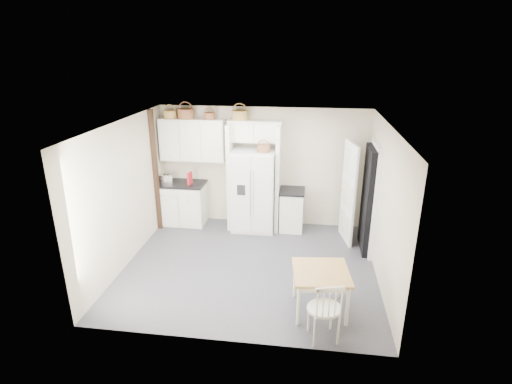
# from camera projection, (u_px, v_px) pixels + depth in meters

# --- Properties ---
(floor) EXTENTS (4.50, 4.50, 0.00)m
(floor) POSITION_uv_depth(u_px,v_px,m) (250.00, 266.00, 7.30)
(floor) COLOR #4F4F56
(floor) RESTS_ON ground
(ceiling) EXTENTS (4.50, 4.50, 0.00)m
(ceiling) POSITION_uv_depth(u_px,v_px,m) (249.00, 125.00, 6.41)
(ceiling) COLOR white
(ceiling) RESTS_ON wall_back
(wall_back) EXTENTS (4.50, 0.00, 4.50)m
(wall_back) POSITION_uv_depth(u_px,v_px,m) (263.00, 167.00, 8.72)
(wall_back) COLOR #B9AF91
(wall_back) RESTS_ON floor
(wall_left) EXTENTS (0.00, 4.00, 4.00)m
(wall_left) POSITION_uv_depth(u_px,v_px,m) (125.00, 194.00, 7.14)
(wall_left) COLOR #B9AF91
(wall_left) RESTS_ON floor
(wall_right) EXTENTS (0.00, 4.00, 4.00)m
(wall_right) POSITION_uv_depth(u_px,v_px,m) (384.00, 206.00, 6.57)
(wall_right) COLOR #B9AF91
(wall_right) RESTS_ON floor
(refrigerator) EXTENTS (0.91, 0.73, 1.76)m
(refrigerator) POSITION_uv_depth(u_px,v_px,m) (254.00, 191.00, 8.53)
(refrigerator) COLOR silver
(refrigerator) RESTS_ON floor
(base_cab_left) EXTENTS (0.99, 0.63, 0.92)m
(base_cab_left) POSITION_uv_depth(u_px,v_px,m) (183.00, 204.00, 8.95)
(base_cab_left) COLOR white
(base_cab_left) RESTS_ON floor
(base_cab_right) EXTENTS (0.49, 0.59, 0.86)m
(base_cab_right) POSITION_uv_depth(u_px,v_px,m) (292.00, 210.00, 8.65)
(base_cab_right) COLOR white
(base_cab_right) RESTS_ON floor
(dining_table) EXTENTS (0.90, 0.90, 0.68)m
(dining_table) POSITION_uv_depth(u_px,v_px,m) (320.00, 291.00, 5.97)
(dining_table) COLOR #A27241
(dining_table) RESTS_ON floor
(windsor_chair) EXTENTS (0.56, 0.53, 0.95)m
(windsor_chair) POSITION_uv_depth(u_px,v_px,m) (324.00, 308.00, 5.35)
(windsor_chair) COLOR white
(windsor_chair) RESTS_ON floor
(counter_left) EXTENTS (1.03, 0.67, 0.04)m
(counter_left) POSITION_uv_depth(u_px,v_px,m) (182.00, 183.00, 8.79)
(counter_left) COLOR black
(counter_left) RESTS_ON base_cab_left
(counter_right) EXTENTS (0.53, 0.63, 0.04)m
(counter_right) POSITION_uv_depth(u_px,v_px,m) (292.00, 191.00, 8.50)
(counter_right) COLOR black
(counter_right) RESTS_ON base_cab_right
(toaster) EXTENTS (0.30, 0.19, 0.20)m
(toaster) POSITION_uv_depth(u_px,v_px,m) (166.00, 179.00, 8.70)
(toaster) COLOR silver
(toaster) RESTS_ON counter_left
(cookbook_red) EXTENTS (0.07, 0.18, 0.27)m
(cookbook_red) POSITION_uv_depth(u_px,v_px,m) (190.00, 178.00, 8.63)
(cookbook_red) COLOR red
(cookbook_red) RESTS_ON counter_left
(cookbook_cream) EXTENTS (0.04, 0.16, 0.24)m
(cookbook_cream) POSITION_uv_depth(u_px,v_px,m) (189.00, 179.00, 8.64)
(cookbook_cream) COLOR white
(cookbook_cream) RESTS_ON counter_left
(basket_upper_a) EXTENTS (0.28, 0.28, 0.16)m
(basket_upper_a) POSITION_uv_depth(u_px,v_px,m) (170.00, 114.00, 8.42)
(basket_upper_a) COLOR olive
(basket_upper_a) RESTS_ON upper_cabinet
(basket_upper_b) EXTENTS (0.34, 0.34, 0.20)m
(basket_upper_b) POSITION_uv_depth(u_px,v_px,m) (186.00, 114.00, 8.37)
(basket_upper_b) COLOR brown
(basket_upper_b) RESTS_ON upper_cabinet
(basket_upper_c) EXTENTS (0.23, 0.23, 0.13)m
(basket_upper_c) POSITION_uv_depth(u_px,v_px,m) (210.00, 116.00, 8.32)
(basket_upper_c) COLOR brown
(basket_upper_c) RESTS_ON upper_cabinet
(basket_bridge_a) EXTENTS (0.34, 0.34, 0.19)m
(basket_bridge_a) POSITION_uv_depth(u_px,v_px,m) (240.00, 115.00, 8.23)
(basket_bridge_a) COLOR olive
(basket_bridge_a) RESTS_ON bridge_cabinet
(basket_fridge_b) EXTENTS (0.26, 0.26, 0.14)m
(basket_fridge_b) POSITION_uv_depth(u_px,v_px,m) (264.00, 149.00, 8.09)
(basket_fridge_b) COLOR brown
(basket_fridge_b) RESTS_ON refrigerator
(upper_cabinet) EXTENTS (1.40, 0.34, 0.90)m
(upper_cabinet) POSITION_uv_depth(u_px,v_px,m) (193.00, 140.00, 8.54)
(upper_cabinet) COLOR white
(upper_cabinet) RESTS_ON wall_back
(bridge_cabinet) EXTENTS (1.12, 0.34, 0.45)m
(bridge_cabinet) POSITION_uv_depth(u_px,v_px,m) (255.00, 131.00, 8.29)
(bridge_cabinet) COLOR white
(bridge_cabinet) RESTS_ON wall_back
(fridge_panel_left) EXTENTS (0.08, 0.60, 2.30)m
(fridge_panel_left) POSITION_uv_depth(u_px,v_px,m) (231.00, 176.00, 8.57)
(fridge_panel_left) COLOR white
(fridge_panel_left) RESTS_ON floor
(fridge_panel_right) EXTENTS (0.08, 0.60, 2.30)m
(fridge_panel_right) POSITION_uv_depth(u_px,v_px,m) (278.00, 178.00, 8.45)
(fridge_panel_right) COLOR white
(fridge_panel_right) RESTS_ON floor
(trim_post) EXTENTS (0.09, 0.09, 2.60)m
(trim_post) POSITION_uv_depth(u_px,v_px,m) (156.00, 172.00, 8.39)
(trim_post) COLOR black
(trim_post) RESTS_ON floor
(doorway_void) EXTENTS (0.18, 0.85, 2.05)m
(doorway_void) POSITION_uv_depth(u_px,v_px,m) (369.00, 200.00, 7.61)
(doorway_void) COLOR black
(doorway_void) RESTS_ON floor
(door_slab) EXTENTS (0.21, 0.79, 2.05)m
(door_slab) POSITION_uv_depth(u_px,v_px,m) (348.00, 193.00, 7.97)
(door_slab) COLOR white
(door_slab) RESTS_ON floor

